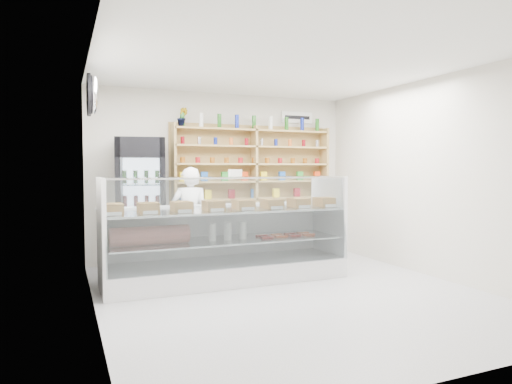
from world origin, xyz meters
name	(u,v)px	position (x,y,z in m)	size (l,w,h in m)	color
room	(291,179)	(0.00, 0.00, 1.40)	(5.00, 5.00, 5.00)	#BABABF
display_counter	(226,253)	(-0.52, 0.90, 0.38)	(3.26, 0.98, 1.42)	white
shop_worker	(190,218)	(-0.78, 1.81, 0.77)	(0.56, 0.37, 1.55)	white
drinks_cooler	(141,203)	(-1.45, 2.13, 1.00)	(0.83, 0.81, 1.98)	black
wall_shelving	(254,164)	(0.50, 2.34, 1.59)	(2.84, 0.28, 1.33)	#A98B50
potted_plant	(182,117)	(-0.75, 2.34, 2.35)	(0.17, 0.14, 0.31)	#1E6626
security_mirror	(93,95)	(-2.17, 1.20, 2.45)	(0.15, 0.50, 0.50)	silver
wall_sign	(297,118)	(1.40, 2.47, 2.45)	(0.62, 0.03, 0.20)	white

